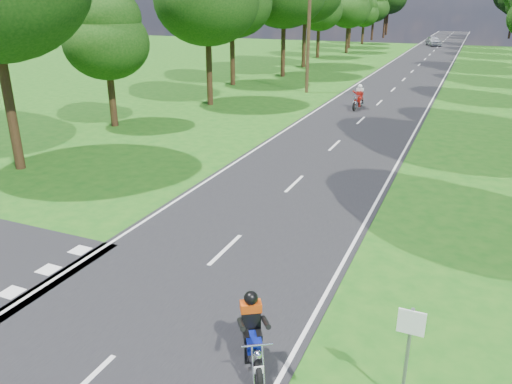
% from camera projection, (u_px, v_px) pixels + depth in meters
% --- Properties ---
extents(ground, '(160.00, 160.00, 0.00)m').
position_uv_depth(ground, '(190.00, 284.00, 12.62)').
color(ground, '#175212').
rests_on(ground, ground).
extents(main_road, '(7.00, 140.00, 0.02)m').
position_uv_depth(main_road, '(419.00, 65.00, 55.44)').
color(main_road, black).
rests_on(main_road, ground).
extents(road_markings, '(7.40, 140.00, 0.01)m').
position_uv_depth(road_markings, '(416.00, 67.00, 53.88)').
color(road_markings, silver).
rests_on(road_markings, main_road).
extents(telegraph_pole, '(1.20, 0.26, 8.00)m').
position_uv_depth(telegraph_pole, '(308.00, 38.00, 37.36)').
color(telegraph_pole, '#382616').
rests_on(telegraph_pole, ground).
extents(road_sign, '(0.45, 0.07, 2.00)m').
position_uv_depth(road_sign, '(409.00, 342.00, 8.37)').
color(road_sign, slate).
rests_on(road_sign, ground).
extents(rider_near_blue, '(1.48, 1.88, 1.53)m').
position_uv_depth(rider_near_blue, '(252.00, 332.00, 9.54)').
color(rider_near_blue, navy).
rests_on(rider_near_blue, main_road).
extents(rider_far_red, '(0.75, 1.94, 1.59)m').
position_uv_depth(rider_far_red, '(358.00, 97.00, 32.58)').
color(rider_far_red, '#98160B').
rests_on(rider_far_red, main_road).
extents(distant_car, '(3.09, 4.72, 1.49)m').
position_uv_depth(distant_car, '(434.00, 41.00, 78.23)').
color(distant_car, '#B8BBC0').
rests_on(distant_car, main_road).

